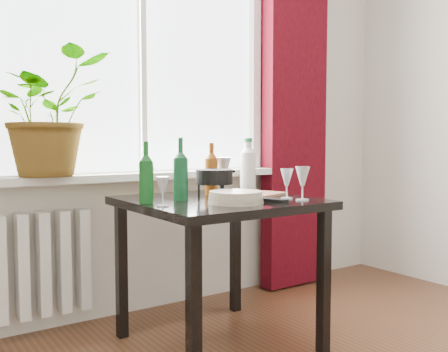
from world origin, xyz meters
TOP-DOWN VIEW (x-y plane):
  - window at (0.00, 2.22)m, footprint 1.72×0.08m
  - windowsill at (0.00, 2.15)m, footprint 1.72×0.20m
  - curtain at (1.12, 2.12)m, footprint 0.50×0.12m
  - radiator at (-0.75, 2.18)m, footprint 0.80×0.10m
  - table at (0.10, 1.55)m, footprint 0.85×0.85m
  - potted_plant at (-0.56, 2.13)m, footprint 0.72×0.68m
  - wine_bottle_left at (-0.27, 1.59)m, footprint 0.09×0.09m
  - wine_bottle_right at (-0.08, 1.60)m, footprint 0.07×0.07m
  - bottle_amber at (0.18, 1.74)m, footprint 0.09×0.09m
  - cleaning_bottle at (0.46, 1.78)m, footprint 0.10×0.10m
  - wineglass_front_right at (0.38, 1.36)m, footprint 0.08×0.08m
  - wineglass_far_right at (0.39, 1.27)m, footprint 0.08×0.08m
  - wineglass_back_center at (0.27, 1.75)m, footprint 0.11×0.11m
  - wineglass_back_left at (-0.13, 1.86)m, footprint 0.07×0.07m
  - wineglass_front_left at (-0.27, 1.44)m, footprint 0.07×0.07m
  - plate_stack at (0.06, 1.35)m, footprint 0.32×0.32m
  - fondue_pot at (0.11, 1.60)m, footprint 0.24×0.21m
  - tv_remote at (0.23, 1.30)m, footprint 0.09×0.17m
  - cutting_board at (0.37, 1.54)m, footprint 0.29×0.24m

SIDE VIEW (x-z plane):
  - radiator at x=-0.75m, z-range 0.10..0.66m
  - table at x=0.10m, z-range 0.28..1.02m
  - cutting_board at x=0.37m, z-range 0.74..0.75m
  - tv_remote at x=0.23m, z-range 0.74..0.76m
  - plate_stack at x=0.06m, z-range 0.74..0.80m
  - wineglass_front_left at x=-0.27m, z-range 0.74..0.87m
  - fondue_pot at x=0.11m, z-range 0.74..0.88m
  - wineglass_back_left at x=-0.13m, z-range 0.74..0.89m
  - wineglass_front_right at x=0.38m, z-range 0.74..0.89m
  - wineglass_far_right at x=0.39m, z-range 0.74..0.91m
  - windowsill at x=0.00m, z-range 0.80..0.84m
  - wineglass_back_center at x=0.27m, z-range 0.74..0.94m
  - bottle_amber at x=0.18m, z-range 0.74..1.02m
  - wine_bottle_left at x=-0.27m, z-range 0.74..1.03m
  - wine_bottle_right at x=-0.08m, z-range 0.74..1.04m
  - cleaning_bottle at x=0.46m, z-range 0.74..1.05m
  - potted_plant at x=-0.56m, z-range 0.84..1.49m
  - curtain at x=1.12m, z-range 0.01..2.58m
  - window at x=0.00m, z-range 0.79..2.41m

